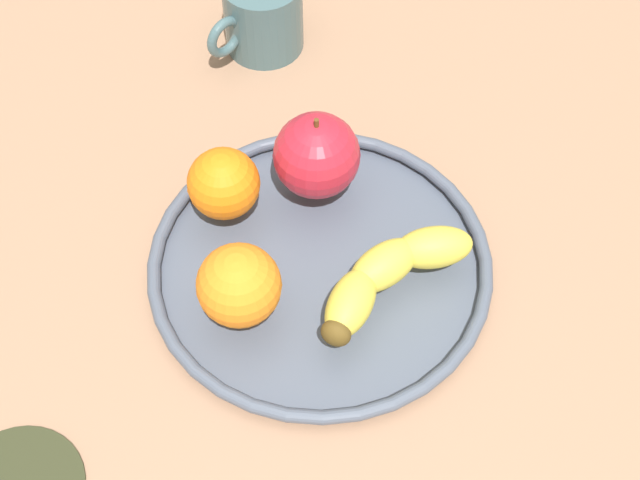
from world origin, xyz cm
name	(u,v)px	position (x,y,z in cm)	size (l,w,h in cm)	color
ground_plane	(320,282)	(0.00, 0.00, -2.00)	(167.56, 167.56, 4.00)	#9C7458
fruit_bowl	(320,265)	(0.00, 0.00, 0.92)	(30.73, 30.73, 1.80)	#4C5464
banana	(388,274)	(-2.04, 6.04, 3.66)	(17.30, 7.86, 3.72)	yellow
apple	(317,155)	(-5.95, -6.20, 5.78)	(7.96, 7.96, 8.76)	red
orange_center	(224,184)	(1.74, -10.28, 5.09)	(6.58, 6.58, 6.58)	orange
orange_front_left	(239,285)	(8.17, -1.36, 5.36)	(7.12, 7.12, 7.12)	orange
ambient_mug	(262,15)	(-16.57, -24.49, 4.11)	(11.80, 8.30, 8.19)	#425F64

